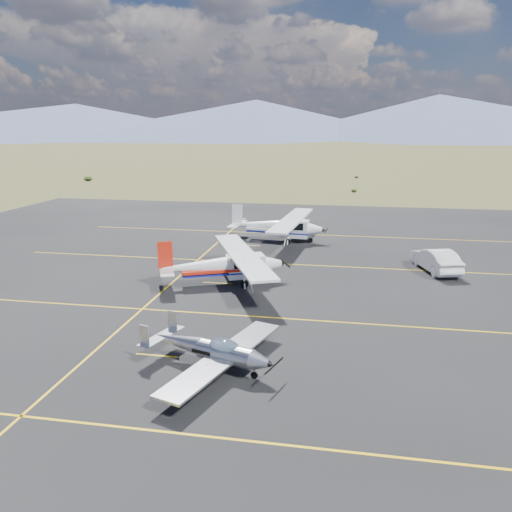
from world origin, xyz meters
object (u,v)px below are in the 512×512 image
(aircraft_plain, at_px, (278,226))
(aircraft_cessna, at_px, (224,264))
(aircraft_low_wing, at_px, (212,350))
(sedan, at_px, (436,260))

(aircraft_plain, bearing_deg, aircraft_cessna, -92.09)
(aircraft_cessna, relative_size, aircraft_plain, 0.93)
(aircraft_plain, bearing_deg, aircraft_low_wing, -83.40)
(aircraft_cessna, xyz_separation_m, sedan, (14.18, 5.68, -0.53))
(aircraft_cessna, bearing_deg, aircraft_low_wing, -102.41)
(sedan, bearing_deg, aircraft_cessna, 6.20)
(aircraft_low_wing, xyz_separation_m, sedan, (11.88, 17.22, -0.00))
(aircraft_low_wing, relative_size, aircraft_plain, 0.64)
(aircraft_low_wing, distance_m, aircraft_cessna, 11.78)
(aircraft_plain, xyz_separation_m, sedan, (12.43, -7.77, -0.58))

